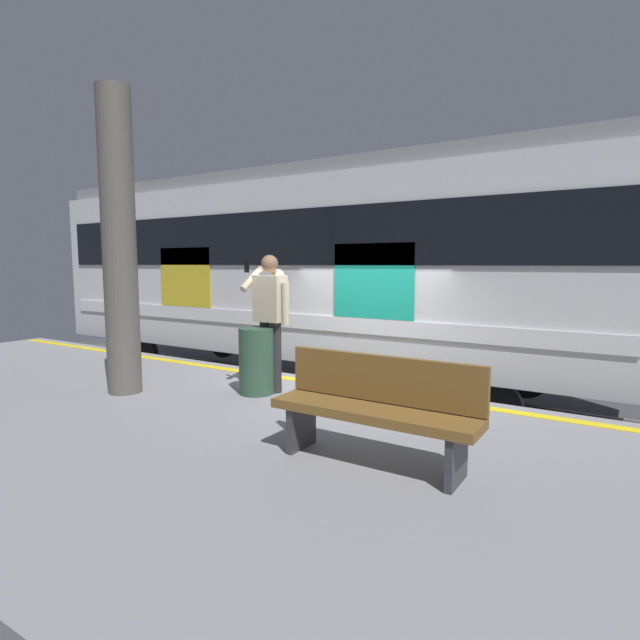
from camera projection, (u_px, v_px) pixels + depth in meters
name	position (u px, v px, depth m)	size (l,w,h in m)	color
ground_plane	(349.00, 443.00, 7.31)	(24.40, 24.40, 0.00)	#3D3D3F
platform	(226.00, 475.00, 5.11)	(16.07, 5.13, 0.90)	gray
safety_line	(339.00, 386.00, 6.96)	(15.75, 0.16, 0.01)	yellow
track_rail_near	(390.00, 413.00, 8.48)	(20.89, 0.08, 0.16)	slate
track_rail_far	(422.00, 394.00, 9.69)	(20.89, 0.08, 0.16)	slate
train_carriage	(317.00, 264.00, 9.83)	(11.38, 3.10, 4.07)	silver
passenger	(271.00, 311.00, 6.57)	(0.57, 0.55, 1.79)	#262628
handbag	(311.00, 381.00, 6.49)	(0.32, 0.29, 0.38)	#59331E
station_column	(119.00, 244.00, 6.43)	(0.42, 0.42, 3.86)	#59544C
bench	(376.00, 405.00, 4.24)	(1.79, 0.44, 0.90)	brown
trash_bin	(257.00, 361.00, 6.53)	(0.45, 0.45, 0.86)	#2D4C38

